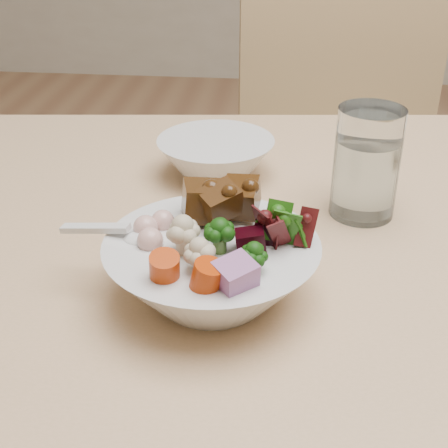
% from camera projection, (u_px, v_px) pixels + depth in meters
% --- Properties ---
extents(dining_table, '(1.62, 1.02, 0.72)m').
position_uv_depth(dining_table, '(420.00, 316.00, 0.67)').
color(dining_table, tan).
rests_on(dining_table, ground).
extents(chair_far, '(0.50, 0.50, 0.94)m').
position_uv_depth(chair_far, '(347.00, 168.00, 1.30)').
color(chair_far, tan).
rests_on(chair_far, ground).
extents(food_bowl, '(0.19, 0.19, 0.11)m').
position_uv_depth(food_bowl, '(214.00, 265.00, 0.57)').
color(food_bowl, silver).
rests_on(food_bowl, dining_table).
extents(soup_spoon, '(0.10, 0.04, 0.02)m').
position_uv_depth(soup_spoon, '(130.00, 237.00, 0.56)').
color(soup_spoon, silver).
rests_on(soup_spoon, food_bowl).
extents(water_glass, '(0.07, 0.07, 0.13)m').
position_uv_depth(water_glass, '(366.00, 167.00, 0.69)').
color(water_glass, white).
rests_on(water_glass, dining_table).
extents(side_bowl, '(0.15, 0.15, 0.05)m').
position_uv_depth(side_bowl, '(216.00, 158.00, 0.80)').
color(side_bowl, silver).
rests_on(side_bowl, dining_table).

